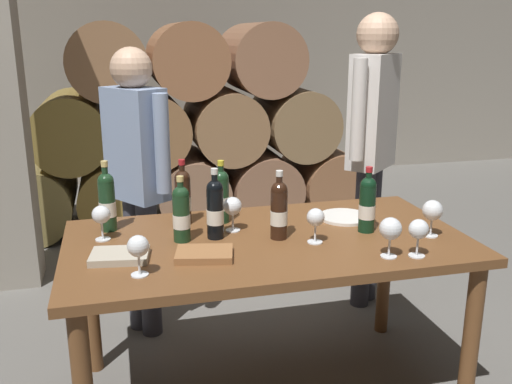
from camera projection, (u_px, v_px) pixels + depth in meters
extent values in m
cube|color=gray|center=(166.00, 52.00, 6.16)|extent=(10.00, 0.24, 2.80)
cylinder|color=olive|center=(38.00, 197.00, 4.67)|extent=(0.60, 0.90, 0.60)
cylinder|color=olive|center=(116.00, 191.00, 4.82)|extent=(0.60, 0.90, 0.60)
cylinder|color=#886349|center=(189.00, 187.00, 4.97)|extent=(0.60, 0.90, 0.60)
cylinder|color=#855D44|center=(259.00, 182.00, 5.11)|extent=(0.60, 0.90, 0.60)
cylinder|color=brown|center=(324.00, 178.00, 5.26)|extent=(0.60, 0.90, 0.60)
cylinder|color=olive|center=(71.00, 130.00, 4.60)|extent=(0.60, 0.90, 0.60)
cylinder|color=brown|center=(150.00, 127.00, 4.74)|extent=(0.60, 0.90, 0.60)
cylinder|color=olive|center=(223.00, 124.00, 4.89)|extent=(0.60, 0.90, 0.60)
cylinder|color=olive|center=(293.00, 121.00, 5.04)|extent=(0.60, 0.90, 0.60)
cylinder|color=#8D6341|center=(107.00, 60.00, 4.52)|extent=(0.60, 0.90, 0.60)
cylinder|color=#915E3C|center=(185.00, 60.00, 4.67)|extent=(0.60, 0.90, 0.60)
cylinder|color=#8E6145|center=(259.00, 59.00, 4.82)|extent=(0.60, 0.90, 0.60)
cube|color=brown|center=(267.00, 242.00, 2.42)|extent=(1.70, 0.90, 0.04)
cylinder|color=brown|center=(470.00, 345.00, 2.34)|extent=(0.07, 0.07, 0.72)
cylinder|color=brown|center=(91.00, 302.00, 2.71)|extent=(0.07, 0.07, 0.72)
cylinder|color=brown|center=(385.00, 271.00, 3.07)|extent=(0.07, 0.07, 0.72)
cylinder|color=black|center=(215.00, 214.00, 2.39)|extent=(0.07, 0.07, 0.21)
sphere|color=black|center=(215.00, 188.00, 2.36)|extent=(0.07, 0.07, 0.07)
cylinder|color=black|center=(215.00, 182.00, 2.35)|extent=(0.03, 0.03, 0.07)
cylinder|color=silver|center=(214.00, 171.00, 2.34)|extent=(0.03, 0.03, 0.02)
cylinder|color=silver|center=(215.00, 216.00, 2.39)|extent=(0.07, 0.07, 0.06)
cylinder|color=#19381E|center=(221.00, 201.00, 2.59)|extent=(0.07, 0.07, 0.20)
sphere|color=#19381E|center=(221.00, 178.00, 2.57)|extent=(0.07, 0.07, 0.07)
cylinder|color=#19381E|center=(221.00, 172.00, 2.56)|extent=(0.03, 0.03, 0.06)
cylinder|color=gold|center=(221.00, 163.00, 2.55)|extent=(0.03, 0.03, 0.02)
cylinder|color=silver|center=(221.00, 203.00, 2.60)|extent=(0.07, 0.07, 0.06)
cylinder|color=black|center=(279.00, 215.00, 2.39)|extent=(0.07, 0.07, 0.21)
sphere|color=black|center=(279.00, 190.00, 2.36)|extent=(0.07, 0.07, 0.07)
cylinder|color=black|center=(279.00, 184.00, 2.35)|extent=(0.03, 0.03, 0.07)
cylinder|color=silver|center=(279.00, 173.00, 2.34)|extent=(0.03, 0.03, 0.02)
cylinder|color=silver|center=(279.00, 217.00, 2.39)|extent=(0.07, 0.07, 0.06)
cylinder|color=black|center=(367.00, 209.00, 2.47)|extent=(0.07, 0.07, 0.21)
sphere|color=black|center=(368.00, 185.00, 2.44)|extent=(0.07, 0.07, 0.07)
cylinder|color=black|center=(369.00, 179.00, 2.43)|extent=(0.03, 0.03, 0.06)
cylinder|color=#B21E23|center=(369.00, 169.00, 2.42)|extent=(0.03, 0.03, 0.02)
cylinder|color=silver|center=(367.00, 211.00, 2.47)|extent=(0.07, 0.07, 0.06)
cylinder|color=black|center=(183.00, 202.00, 2.57)|extent=(0.07, 0.07, 0.21)
sphere|color=black|center=(182.00, 178.00, 2.54)|extent=(0.07, 0.07, 0.07)
cylinder|color=black|center=(182.00, 172.00, 2.53)|extent=(0.03, 0.03, 0.07)
cylinder|color=#B21E23|center=(182.00, 162.00, 2.52)|extent=(0.03, 0.03, 0.02)
cylinder|color=silver|center=(183.00, 204.00, 2.57)|extent=(0.07, 0.07, 0.06)
cylinder|color=#19381E|center=(182.00, 219.00, 2.36)|extent=(0.07, 0.07, 0.20)
sphere|color=#19381E|center=(181.00, 195.00, 2.33)|extent=(0.07, 0.07, 0.07)
cylinder|color=#19381E|center=(180.00, 189.00, 2.32)|extent=(0.03, 0.03, 0.06)
cylinder|color=tan|center=(180.00, 179.00, 2.31)|extent=(0.03, 0.03, 0.02)
cylinder|color=silver|center=(182.00, 221.00, 2.36)|extent=(0.07, 0.07, 0.06)
cylinder|color=#19381E|center=(107.00, 206.00, 2.48)|extent=(0.07, 0.07, 0.22)
sphere|color=#19381E|center=(106.00, 181.00, 2.45)|extent=(0.07, 0.07, 0.07)
cylinder|color=#19381E|center=(105.00, 174.00, 2.44)|extent=(0.03, 0.03, 0.07)
cylinder|color=tan|center=(104.00, 164.00, 2.43)|extent=(0.03, 0.03, 0.03)
cylinder|color=silver|center=(108.00, 209.00, 2.49)|extent=(0.07, 0.07, 0.07)
cylinder|color=white|center=(140.00, 275.00, 2.04)|extent=(0.06, 0.06, 0.00)
cylinder|color=white|center=(139.00, 264.00, 2.03)|extent=(0.01, 0.01, 0.07)
sphere|color=white|center=(138.00, 246.00, 2.01)|extent=(0.08, 0.08, 0.08)
cylinder|color=white|center=(315.00, 242.00, 2.36)|extent=(0.06, 0.06, 0.00)
cylinder|color=white|center=(315.00, 233.00, 2.35)|extent=(0.01, 0.01, 0.07)
sphere|color=white|center=(316.00, 217.00, 2.33)|extent=(0.08, 0.08, 0.08)
cylinder|color=white|center=(233.00, 230.00, 2.50)|extent=(0.06, 0.06, 0.00)
cylinder|color=white|center=(233.00, 222.00, 2.49)|extent=(0.01, 0.01, 0.07)
sphere|color=white|center=(233.00, 206.00, 2.47)|extent=(0.08, 0.08, 0.08)
cylinder|color=white|center=(417.00, 256.00, 2.22)|extent=(0.06, 0.06, 0.00)
cylinder|color=white|center=(417.00, 246.00, 2.21)|extent=(0.01, 0.01, 0.07)
sphere|color=white|center=(419.00, 229.00, 2.19)|extent=(0.08, 0.08, 0.08)
cylinder|color=white|center=(389.00, 256.00, 2.21)|extent=(0.06, 0.06, 0.00)
cylinder|color=white|center=(389.00, 247.00, 2.20)|extent=(0.01, 0.01, 0.07)
sphere|color=white|center=(390.00, 229.00, 2.18)|extent=(0.09, 0.09, 0.09)
cylinder|color=white|center=(430.00, 235.00, 2.44)|extent=(0.06, 0.06, 0.00)
cylinder|color=white|center=(431.00, 227.00, 2.43)|extent=(0.01, 0.01, 0.07)
sphere|color=white|center=(433.00, 210.00, 2.41)|extent=(0.09, 0.09, 0.09)
cylinder|color=white|center=(103.00, 239.00, 2.39)|extent=(0.06, 0.06, 0.00)
cylinder|color=white|center=(102.00, 230.00, 2.38)|extent=(0.01, 0.01, 0.07)
sphere|color=white|center=(101.00, 215.00, 2.36)|extent=(0.08, 0.08, 0.08)
cube|color=#936038|center=(204.00, 254.00, 2.20)|extent=(0.25, 0.20, 0.03)
cube|color=#B2A893|center=(120.00, 256.00, 2.19)|extent=(0.24, 0.19, 0.03)
cylinder|color=white|center=(344.00, 217.00, 2.67)|extent=(0.24, 0.24, 0.01)
cylinder|color=#383842|center=(370.00, 233.00, 3.44)|extent=(0.11, 0.11, 0.85)
cylinder|color=#383842|center=(363.00, 239.00, 3.36)|extent=(0.11, 0.11, 0.85)
cube|color=silver|center=(373.00, 112.00, 3.20)|extent=(0.36, 0.35, 0.64)
cylinder|color=silver|center=(387.00, 102.00, 3.36)|extent=(0.08, 0.08, 0.54)
cylinder|color=silver|center=(358.00, 110.00, 3.02)|extent=(0.08, 0.08, 0.54)
sphere|color=tan|center=(378.00, 34.00, 3.08)|extent=(0.23, 0.23, 0.23)
cylinder|color=#383842|center=(137.00, 263.00, 3.11)|extent=(0.11, 0.11, 0.77)
cylinder|color=#383842|center=(149.00, 269.00, 3.04)|extent=(0.11, 0.11, 0.77)
cube|color=#8499BC|center=(136.00, 144.00, 2.89)|extent=(0.33, 0.37, 0.58)
cylinder|color=#8499BC|center=(111.00, 134.00, 3.01)|extent=(0.08, 0.08, 0.49)
cylinder|color=#8499BC|center=(162.00, 144.00, 2.75)|extent=(0.08, 0.08, 0.49)
sphere|color=tan|center=(131.00, 68.00, 2.78)|extent=(0.21, 0.21, 0.21)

